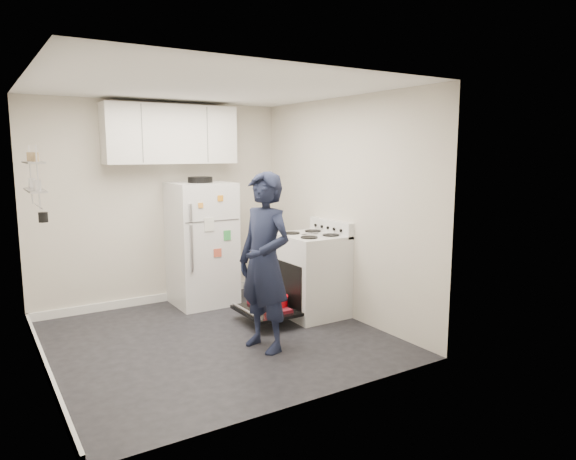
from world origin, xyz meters
TOP-DOWN VIEW (x-y plane):
  - room at (-0.03, 0.03)m, footprint 3.21×3.21m
  - electric_range at (1.26, 0.15)m, footprint 0.66×0.76m
  - open_oven_door at (0.72, 0.14)m, footprint 0.55×0.70m
  - refrigerator at (0.39, 1.25)m, footprint 0.72×0.74m
  - upper_cabinets at (0.10, 1.43)m, footprint 1.60×0.33m
  - wall_shelf_rack at (-1.52, 0.49)m, footprint 0.14×0.60m
  - person at (0.30, -0.49)m, footprint 0.55×0.70m

SIDE VIEW (x-z plane):
  - open_oven_door at x=0.72m, z-range 0.08..0.30m
  - electric_range at x=1.26m, z-range -0.08..1.02m
  - refrigerator at x=0.39m, z-range -0.03..1.56m
  - person at x=0.30m, z-range 0.00..1.71m
  - room at x=-0.03m, z-range -0.05..2.46m
  - wall_shelf_rack at x=-1.52m, z-range 1.37..1.98m
  - upper_cabinets at x=0.10m, z-range 1.75..2.45m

